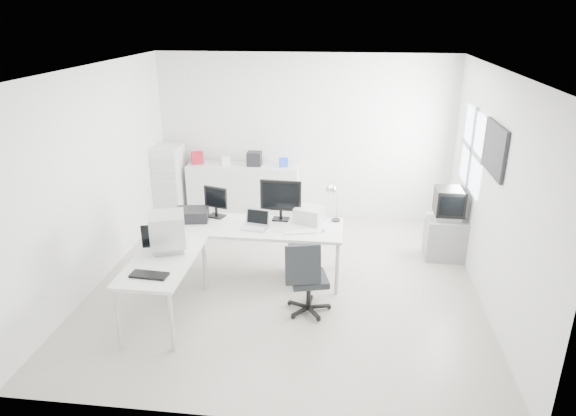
# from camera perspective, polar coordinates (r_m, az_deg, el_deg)

# --- Properties ---
(floor) EXTENTS (5.00, 5.00, 0.01)m
(floor) POSITION_cam_1_polar(r_m,az_deg,el_deg) (6.99, -0.20, -8.26)
(floor) COLOR silver
(floor) RESTS_ON ground
(ceiling) EXTENTS (5.00, 5.00, 0.01)m
(ceiling) POSITION_cam_1_polar(r_m,az_deg,el_deg) (6.12, -0.23, 15.22)
(ceiling) COLOR white
(ceiling) RESTS_ON back_wall
(back_wall) EXTENTS (5.00, 0.02, 2.80)m
(back_wall) POSITION_cam_1_polar(r_m,az_deg,el_deg) (8.81, 1.80, 7.81)
(back_wall) COLOR silver
(back_wall) RESTS_ON floor
(left_wall) EXTENTS (0.02, 5.00, 2.80)m
(left_wall) POSITION_cam_1_polar(r_m,az_deg,el_deg) (7.16, -20.53, 3.28)
(left_wall) COLOR silver
(left_wall) RESTS_ON floor
(right_wall) EXTENTS (0.02, 5.00, 2.80)m
(right_wall) POSITION_cam_1_polar(r_m,az_deg,el_deg) (6.61, 21.84, 1.68)
(right_wall) COLOR silver
(right_wall) RESTS_ON floor
(window) EXTENTS (0.02, 1.20, 1.10)m
(window) POSITION_cam_1_polar(r_m,az_deg,el_deg) (7.67, 19.79, 6.07)
(window) COLOR white
(window) RESTS_ON right_wall
(wall_picture) EXTENTS (0.04, 0.90, 0.60)m
(wall_picture) POSITION_cam_1_polar(r_m,az_deg,el_deg) (6.56, 21.97, 6.10)
(wall_picture) COLOR black
(wall_picture) RESTS_ON right_wall
(main_desk) EXTENTS (2.40, 0.80, 0.75)m
(main_desk) POSITION_cam_1_polar(r_m,az_deg,el_deg) (7.00, -3.91, -4.79)
(main_desk) COLOR silver
(main_desk) RESTS_ON floor
(side_desk) EXTENTS (0.70, 1.40, 0.75)m
(side_desk) POSITION_cam_1_polar(r_m,az_deg,el_deg) (6.28, -13.51, -8.63)
(side_desk) COLOR silver
(side_desk) RESTS_ON floor
(drawer_pedestal) EXTENTS (0.40, 0.50, 0.60)m
(drawer_pedestal) POSITION_cam_1_polar(r_m,az_deg,el_deg) (7.00, 1.85, -5.47)
(drawer_pedestal) COLOR silver
(drawer_pedestal) RESTS_ON floor
(inkjet_printer) EXTENTS (0.49, 0.41, 0.15)m
(inkjet_printer) POSITION_cam_1_polar(r_m,az_deg,el_deg) (7.11, -10.60, -0.73)
(inkjet_printer) COLOR black
(inkjet_printer) RESTS_ON main_desk
(lcd_monitor_small) EXTENTS (0.39, 0.29, 0.43)m
(lcd_monitor_small) POSITION_cam_1_polar(r_m,az_deg,el_deg) (7.11, -8.02, 0.65)
(lcd_monitor_small) COLOR black
(lcd_monitor_small) RESTS_ON main_desk
(lcd_monitor_large) EXTENTS (0.57, 0.25, 0.58)m
(lcd_monitor_large) POSITION_cam_1_polar(r_m,az_deg,el_deg) (6.92, -0.82, 0.92)
(lcd_monitor_large) COLOR black
(lcd_monitor_large) RESTS_ON main_desk
(laptop) EXTENTS (0.34, 0.35, 0.20)m
(laptop) POSITION_cam_1_polar(r_m,az_deg,el_deg) (6.71, -3.75, -1.55)
(laptop) COLOR #B7B7BA
(laptop) RESTS_ON main_desk
(white_keyboard) EXTENTS (0.42, 0.22, 0.02)m
(white_keyboard) POSITION_cam_1_polar(r_m,az_deg,el_deg) (6.62, 1.31, -2.67)
(white_keyboard) COLOR silver
(white_keyboard) RESTS_ON main_desk
(white_mouse) EXTENTS (0.06, 0.06, 0.06)m
(white_mouse) POSITION_cam_1_polar(r_m,az_deg,el_deg) (6.64, 3.93, -2.46)
(white_mouse) COLOR silver
(white_mouse) RESTS_ON main_desk
(laser_printer) EXTENTS (0.45, 0.42, 0.21)m
(laser_printer) POSITION_cam_1_polar(r_m,az_deg,el_deg) (6.92, 2.44, -0.76)
(laser_printer) COLOR #B0B0B0
(laser_printer) RESTS_ON main_desk
(desk_lamp) EXTENTS (0.15, 0.15, 0.43)m
(desk_lamp) POSITION_cam_1_polar(r_m,az_deg,el_deg) (6.94, 5.39, 0.23)
(desk_lamp) COLOR silver
(desk_lamp) RESTS_ON main_desk
(crt_monitor) EXTENTS (0.49, 0.49, 0.44)m
(crt_monitor) POSITION_cam_1_polar(r_m,az_deg,el_deg) (6.23, -13.21, -2.72)
(crt_monitor) COLOR #B7B7BA
(crt_monitor) RESTS_ON side_desk
(black_keyboard) EXTENTS (0.42, 0.19, 0.03)m
(black_keyboard) POSITION_cam_1_polar(r_m,az_deg,el_deg) (5.77, -15.17, -7.20)
(black_keyboard) COLOR black
(black_keyboard) RESTS_ON side_desk
(office_chair) EXTENTS (0.68, 0.68, 0.97)m
(office_chair) POSITION_cam_1_polar(r_m,az_deg,el_deg) (6.15, 2.32, -7.51)
(office_chair) COLOR #232528
(office_chair) RESTS_ON floor
(tv_cabinet) EXTENTS (0.56, 0.46, 0.62)m
(tv_cabinet) POSITION_cam_1_polar(r_m,az_deg,el_deg) (7.87, 17.04, -3.22)
(tv_cabinet) COLOR gray
(tv_cabinet) RESTS_ON floor
(crt_tv) EXTENTS (0.50, 0.48, 0.45)m
(crt_tv) POSITION_cam_1_polar(r_m,az_deg,el_deg) (7.68, 17.46, 0.40)
(crt_tv) COLOR black
(crt_tv) RESTS_ON tv_cabinet
(sideboard) EXTENTS (1.91, 0.48, 0.96)m
(sideboard) POSITION_cam_1_polar(r_m,az_deg,el_deg) (8.97, -4.93, 1.85)
(sideboard) COLOR silver
(sideboard) RESTS_ON floor
(clutter_box_a) EXTENTS (0.25, 0.24, 0.20)m
(clutter_box_a) POSITION_cam_1_polar(r_m,az_deg,el_deg) (8.99, -10.06, 5.50)
(clutter_box_a) COLOR maroon
(clutter_box_a) RESTS_ON sideboard
(clutter_box_b) EXTENTS (0.18, 0.17, 0.15)m
(clutter_box_b) POSITION_cam_1_polar(r_m,az_deg,el_deg) (8.87, -6.94, 5.28)
(clutter_box_b) COLOR silver
(clutter_box_b) RESTS_ON sideboard
(clutter_box_c) EXTENTS (0.24, 0.22, 0.24)m
(clutter_box_c) POSITION_cam_1_polar(r_m,az_deg,el_deg) (8.75, -3.76, 5.49)
(clutter_box_c) COLOR black
(clutter_box_c) RESTS_ON sideboard
(clutter_box_d) EXTENTS (0.17, 0.15, 0.14)m
(clutter_box_d) POSITION_cam_1_polar(r_m,az_deg,el_deg) (8.69, -0.50, 5.09)
(clutter_box_d) COLOR blue
(clutter_box_d) RESTS_ON sideboard
(clutter_bottle) EXTENTS (0.07, 0.07, 0.22)m
(clutter_bottle) POSITION_cam_1_polar(r_m,az_deg,el_deg) (9.12, -11.81, 5.66)
(clutter_bottle) COLOR silver
(clutter_bottle) RESTS_ON sideboard
(filing_cabinet) EXTENTS (0.45, 0.54, 1.29)m
(filing_cabinet) POSITION_cam_1_polar(r_m,az_deg,el_deg) (9.08, -13.03, 2.72)
(filing_cabinet) COLOR silver
(filing_cabinet) RESTS_ON floor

